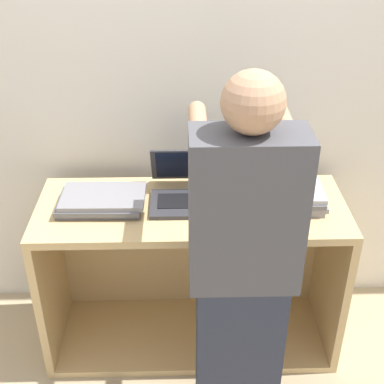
{
  "coord_description": "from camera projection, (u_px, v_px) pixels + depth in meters",
  "views": [
    {
      "loc": [
        -0.05,
        -1.74,
        2.08
      ],
      "look_at": [
        0.0,
        0.19,
        0.92
      ],
      "focal_mm": 50.0,
      "sensor_mm": 36.0,
      "label": 1
    }
  ],
  "objects": [
    {
      "name": "ground_plane",
      "position": [
        193.0,
        376.0,
        2.56
      ],
      "size": [
        12.0,
        12.0,
        0.0
      ],
      "primitive_type": "plane",
      "color": "tan"
    },
    {
      "name": "wall_back",
      "position": [
        190.0,
        91.0,
        2.49
      ],
      "size": [
        8.0,
        0.05,
        2.4
      ],
      "color": "silver",
      "rests_on": "ground_plane"
    },
    {
      "name": "cart",
      "position": [
        191.0,
        266.0,
        2.65
      ],
      "size": [
        1.39,
        0.53,
        0.8
      ],
      "color": "tan",
      "rests_on": "ground_plane"
    },
    {
      "name": "laptop_open",
      "position": [
        191.0,
        191.0,
        2.4
      ],
      "size": [
        0.37,
        0.34,
        0.22
      ],
      "color": "#333338",
      "rests_on": "cart"
    },
    {
      "name": "laptop_stack_left",
      "position": [
        101.0,
        201.0,
        2.35
      ],
      "size": [
        0.38,
        0.25,
        0.06
      ],
      "color": "slate",
      "rests_on": "cart"
    },
    {
      "name": "laptop_stack_right",
      "position": [
        280.0,
        196.0,
        2.36
      ],
      "size": [
        0.38,
        0.24,
        0.09
      ],
      "color": "gray",
      "rests_on": "cart"
    },
    {
      "name": "person",
      "position": [
        242.0,
        273.0,
        2.0
      ],
      "size": [
        0.4,
        0.52,
        1.57
      ],
      "color": "#2D3342",
      "rests_on": "ground_plane"
    },
    {
      "name": "inventory_tag",
      "position": [
        284.0,
        194.0,
        2.29
      ],
      "size": [
        0.06,
        0.02,
        0.01
      ],
      "color": "red",
      "rests_on": "laptop_stack_right"
    }
  ]
}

